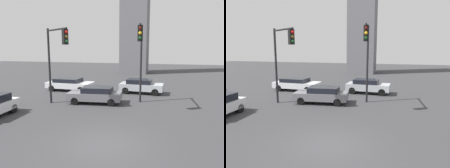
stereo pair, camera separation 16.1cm
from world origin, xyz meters
TOP-DOWN VIEW (x-y plane):
  - ground_plane at (0.00, 0.00)m, footprint 101.69×101.69m
  - traffic_light_1 at (-5.21, 5.23)m, footprint 2.53×1.80m
  - traffic_light_2 at (0.64, 6.64)m, footprint 0.56×3.38m
  - car_3 at (-7.05, 10.85)m, footprint 4.63×2.13m
  - car_4 at (-2.83, 6.83)m, footprint 4.31×2.29m
  - car_5 at (0.10, 11.43)m, footprint 4.09×1.91m

SIDE VIEW (x-z plane):
  - ground_plane at x=0.00m, z-range 0.00..0.00m
  - car_4 at x=-2.83m, z-range 0.04..1.34m
  - car_3 at x=-7.05m, z-range 0.06..1.32m
  - car_5 at x=0.10m, z-range 0.05..1.40m
  - traffic_light_1 at x=-5.21m, z-range 1.21..6.94m
  - traffic_light_2 at x=0.64m, z-range 1.26..7.19m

